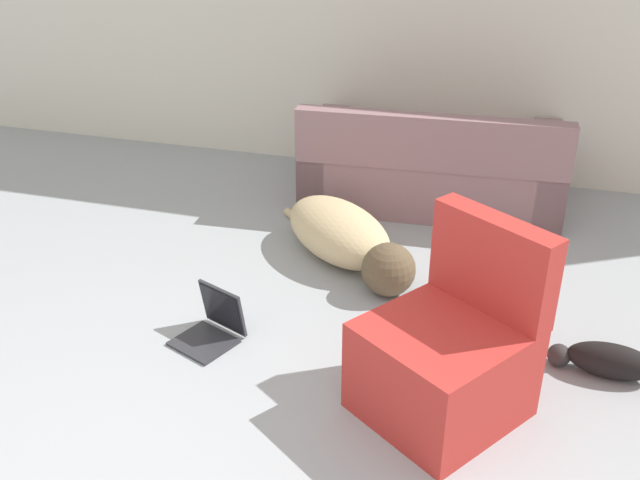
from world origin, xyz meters
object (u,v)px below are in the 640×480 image
side_chair (449,354)px  cat (606,360)px  couch (431,169)px  dog (346,237)px  laptop_open (215,322)px

side_chair → cat: bearing=66.6°
couch → side_chair: (0.41, -2.23, 0.04)m
side_chair → dog: bearing=157.4°
dog → cat: bearing=16.2°
laptop_open → dog: bearing=87.4°
couch → cat: couch is taller
cat → side_chair: size_ratio=0.69×
couch → cat: 2.11m
dog → cat: (1.48, -0.74, -0.08)m
laptop_open → side_chair: (1.22, -0.21, 0.20)m
cat → laptop_open: size_ratio=1.54×
cat → side_chair: bearing=36.9°
dog → laptop_open: bearing=-71.6°
dog → cat: 1.65m
couch → laptop_open: size_ratio=4.77×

